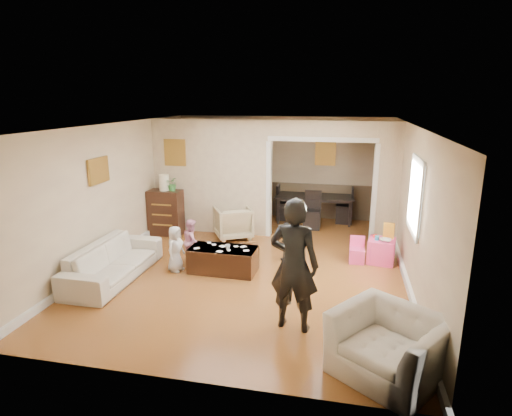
% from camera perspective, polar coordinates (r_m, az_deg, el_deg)
% --- Properties ---
extents(floor, '(7.00, 7.00, 0.00)m').
position_cam_1_polar(floor, '(8.12, -0.30, -7.53)').
color(floor, '#A85D2B').
rests_on(floor, ground).
extents(partition_left, '(2.75, 0.18, 2.60)m').
position_cam_1_polar(partition_left, '(9.78, -5.96, 4.17)').
color(partition_left, beige).
rests_on(partition_left, ground).
extents(partition_right, '(0.55, 0.18, 2.60)m').
position_cam_1_polar(partition_right, '(9.36, 17.13, 3.12)').
color(partition_right, beige).
rests_on(partition_right, ground).
extents(partition_header, '(2.22, 0.18, 0.35)m').
position_cam_1_polar(partition_header, '(9.18, 8.97, 10.47)').
color(partition_header, beige).
rests_on(partition_header, partition_right).
extents(window_pane, '(0.03, 0.95, 1.10)m').
position_cam_1_polar(window_pane, '(7.20, 20.71, 1.52)').
color(window_pane, white).
rests_on(window_pane, ground).
extents(framed_art_partition, '(0.45, 0.03, 0.55)m').
position_cam_1_polar(framed_art_partition, '(9.89, -10.82, 7.33)').
color(framed_art_partition, brown).
rests_on(framed_art_partition, partition_left).
extents(framed_art_sofa_wall, '(0.03, 0.55, 0.40)m').
position_cam_1_polar(framed_art_sofa_wall, '(8.11, -20.41, 4.74)').
color(framed_art_sofa_wall, brown).
extents(framed_art_alcove, '(0.45, 0.03, 0.55)m').
position_cam_1_polar(framed_art_alcove, '(10.89, 9.32, 7.26)').
color(framed_art_alcove, brown).
extents(sofa, '(0.86, 2.15, 0.63)m').
position_cam_1_polar(sofa, '(7.82, -18.60, -6.79)').
color(sofa, beige).
rests_on(sofa, ground).
extents(armchair_back, '(1.04, 1.05, 0.71)m').
position_cam_1_polar(armchair_back, '(9.50, -3.11, -1.94)').
color(armchair_back, '#C1B486').
rests_on(armchair_back, ground).
extents(armchair_front, '(1.51, 1.47, 0.74)m').
position_cam_1_polar(armchair_front, '(5.22, 17.44, -17.22)').
color(armchair_front, beige).
rests_on(armchair_front, ground).
extents(dresser, '(0.75, 0.42, 1.03)m').
position_cam_1_polar(dresser, '(9.91, -12.03, -0.59)').
color(dresser, '#32180F').
rests_on(dresser, ground).
extents(table_lamp, '(0.22, 0.22, 0.36)m').
position_cam_1_polar(table_lamp, '(9.76, -12.24, 3.36)').
color(table_lamp, '#FFF8CF').
rests_on(table_lamp, dresser).
extents(potted_plant, '(0.29, 0.25, 0.32)m').
position_cam_1_polar(potted_plant, '(9.68, -11.15, 3.20)').
color(potted_plant, '#377936').
rests_on(potted_plant, dresser).
extents(coffee_table, '(1.22, 0.64, 0.45)m').
position_cam_1_polar(coffee_table, '(7.74, -4.42, -6.94)').
color(coffee_table, '#3B1D12').
rests_on(coffee_table, ground).
extents(coffee_cup, '(0.10, 0.10, 0.09)m').
position_cam_1_polar(coffee_cup, '(7.58, -3.84, -5.26)').
color(coffee_cup, beige).
rests_on(coffee_cup, coffee_table).
extents(play_table, '(0.55, 0.55, 0.46)m').
position_cam_1_polar(play_table, '(8.47, 16.47, -5.55)').
color(play_table, '#FD428D').
rests_on(play_table, ground).
extents(cereal_box, '(0.21, 0.10, 0.30)m').
position_cam_1_polar(cereal_box, '(8.45, 17.42, -2.93)').
color(cereal_box, yellow).
rests_on(cereal_box, play_table).
extents(cyan_cup, '(0.08, 0.08, 0.08)m').
position_cam_1_polar(cyan_cup, '(8.32, 15.94, -3.89)').
color(cyan_cup, teal).
rests_on(cyan_cup, play_table).
extents(toy_block, '(0.09, 0.07, 0.05)m').
position_cam_1_polar(toy_block, '(8.49, 15.73, -3.62)').
color(toy_block, red).
rests_on(toy_block, play_table).
extents(play_bowl, '(0.25, 0.25, 0.05)m').
position_cam_1_polar(play_bowl, '(8.28, 17.00, -4.18)').
color(play_bowl, silver).
rests_on(play_bowl, play_table).
extents(dining_table, '(1.98, 1.17, 0.68)m').
position_cam_1_polar(dining_table, '(10.88, 7.82, 0.01)').
color(dining_table, black).
rests_on(dining_table, ground).
extents(adult_person, '(0.74, 0.55, 1.84)m').
position_cam_1_polar(adult_person, '(5.69, 5.12, -7.61)').
color(adult_person, black).
rests_on(adult_person, ground).
extents(child_kneel_a, '(0.35, 0.46, 0.85)m').
position_cam_1_polar(child_kneel_a, '(7.82, -10.78, -5.40)').
color(child_kneel_a, silver).
rests_on(child_kneel_a, ground).
extents(child_kneel_b, '(0.43, 0.49, 0.85)m').
position_cam_1_polar(child_kneel_b, '(8.15, -8.59, -4.42)').
color(child_kneel_b, pink).
rests_on(child_kneel_b, ground).
extents(child_toddler, '(0.48, 0.43, 0.78)m').
position_cam_1_polar(child_toddler, '(8.17, 4.16, -4.52)').
color(child_toddler, black).
rests_on(child_toddler, ground).
extents(craft_papers, '(1.02, 0.52, 0.00)m').
position_cam_1_polar(craft_papers, '(7.68, -4.40, -5.32)').
color(craft_papers, white).
rests_on(craft_papers, coffee_table).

